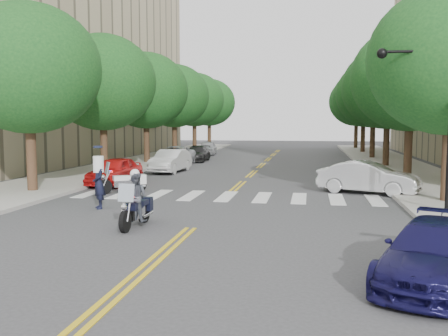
% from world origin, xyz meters
% --- Properties ---
extents(ground, '(140.00, 140.00, 0.00)m').
position_xyz_m(ground, '(0.00, 0.00, 0.00)').
color(ground, '#38383A').
rests_on(ground, ground).
extents(sidewalk_left, '(5.00, 60.00, 0.15)m').
position_xyz_m(sidewalk_left, '(-9.50, 22.00, 0.07)').
color(sidewalk_left, '#9E9991').
rests_on(sidewalk_left, ground).
extents(sidewalk_right, '(5.00, 60.00, 0.15)m').
position_xyz_m(sidewalk_right, '(9.50, 22.00, 0.07)').
color(sidewalk_right, '#9E9991').
rests_on(sidewalk_right, ground).
extents(tree_l_0, '(6.40, 6.40, 8.45)m').
position_xyz_m(tree_l_0, '(-8.80, 6.00, 5.55)').
color(tree_l_0, '#382316').
rests_on(tree_l_0, ground).
extents(tree_l_1, '(6.40, 6.40, 8.45)m').
position_xyz_m(tree_l_1, '(-8.80, 14.00, 5.55)').
color(tree_l_1, '#382316').
rests_on(tree_l_1, ground).
extents(tree_l_2, '(6.40, 6.40, 8.45)m').
position_xyz_m(tree_l_2, '(-8.80, 22.00, 5.55)').
color(tree_l_2, '#382316').
rests_on(tree_l_2, ground).
extents(tree_l_3, '(6.40, 6.40, 8.45)m').
position_xyz_m(tree_l_3, '(-8.80, 30.00, 5.55)').
color(tree_l_3, '#382316').
rests_on(tree_l_3, ground).
extents(tree_l_4, '(6.40, 6.40, 8.45)m').
position_xyz_m(tree_l_4, '(-8.80, 38.00, 5.55)').
color(tree_l_4, '#382316').
rests_on(tree_l_4, ground).
extents(tree_l_5, '(6.40, 6.40, 8.45)m').
position_xyz_m(tree_l_5, '(-8.80, 46.00, 5.55)').
color(tree_l_5, '#382316').
rests_on(tree_l_5, ground).
extents(tree_r_1, '(6.40, 6.40, 8.45)m').
position_xyz_m(tree_r_1, '(8.80, 14.00, 5.55)').
color(tree_r_1, '#382316').
rests_on(tree_r_1, ground).
extents(tree_r_2, '(6.40, 6.40, 8.45)m').
position_xyz_m(tree_r_2, '(8.80, 22.00, 5.55)').
color(tree_r_2, '#382316').
rests_on(tree_r_2, ground).
extents(tree_r_3, '(6.40, 6.40, 8.45)m').
position_xyz_m(tree_r_3, '(8.80, 30.00, 5.55)').
color(tree_r_3, '#382316').
rests_on(tree_r_3, ground).
extents(tree_r_4, '(6.40, 6.40, 8.45)m').
position_xyz_m(tree_r_4, '(8.80, 38.00, 5.55)').
color(tree_r_4, '#382316').
rests_on(tree_r_4, ground).
extents(tree_r_5, '(6.40, 6.40, 8.45)m').
position_xyz_m(tree_r_5, '(8.80, 46.00, 5.55)').
color(tree_r_5, '#382316').
rests_on(tree_r_5, ground).
extents(traffic_signal_pole, '(2.82, 0.42, 6.00)m').
position_xyz_m(traffic_signal_pole, '(7.72, 3.50, 3.72)').
color(traffic_signal_pole, black).
rests_on(traffic_signal_pole, ground).
extents(motorcycle_police, '(0.76, 2.21, 1.79)m').
position_xyz_m(motorcycle_police, '(-1.72, -0.06, 0.80)').
color(motorcycle_police, black).
rests_on(motorcycle_police, ground).
extents(motorcycle_parked, '(1.96, 1.49, 1.44)m').
position_xyz_m(motorcycle_parked, '(-4.67, 6.87, 0.50)').
color(motorcycle_parked, black).
rests_on(motorcycle_parked, ground).
extents(officer_standing, '(0.77, 0.82, 1.89)m').
position_xyz_m(officer_standing, '(-4.17, 2.75, 0.94)').
color(officer_standing, black).
rests_on(officer_standing, ground).
extents(convertible, '(4.67, 3.02, 1.45)m').
position_xyz_m(convertible, '(6.12, 8.50, 0.73)').
color(convertible, silver).
rests_on(convertible, ground).
extents(sedan_blue, '(3.26, 4.62, 1.24)m').
position_xyz_m(sedan_blue, '(6.00, -4.22, 0.62)').
color(sedan_blue, '#110E3C').
rests_on(sedan_blue, ground).
extents(parked_car_a, '(1.92, 4.27, 1.42)m').
position_xyz_m(parked_car_a, '(-6.30, 9.50, 0.71)').
color(parked_car_a, red).
rests_on(parked_car_a, ground).
extents(parked_car_b, '(1.82, 4.49, 1.45)m').
position_xyz_m(parked_car_b, '(-5.24, 16.09, 0.72)').
color(parked_car_b, silver).
rests_on(parked_car_b, ground).
extents(parked_car_c, '(2.55, 5.13, 1.40)m').
position_xyz_m(parked_car_c, '(-6.30, 21.23, 0.70)').
color(parked_car_c, '#B8BAC0').
rests_on(parked_car_c, ground).
extents(parked_car_d, '(1.90, 4.34, 1.24)m').
position_xyz_m(parked_car_d, '(-5.54, 24.92, 0.62)').
color(parked_car_d, black).
rests_on(parked_car_d, ground).
extents(parked_car_e, '(2.00, 4.15, 1.37)m').
position_xyz_m(parked_car_e, '(-6.30, 32.83, 0.68)').
color(parked_car_e, '#A5A5AA').
rests_on(parked_car_e, ground).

